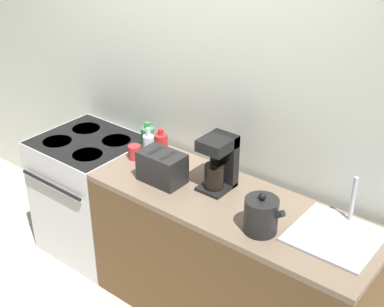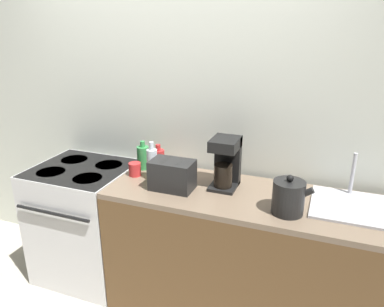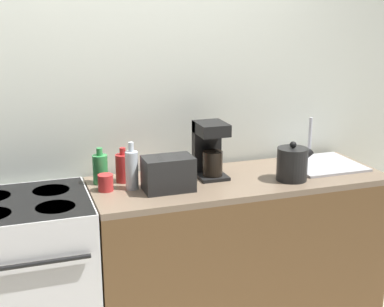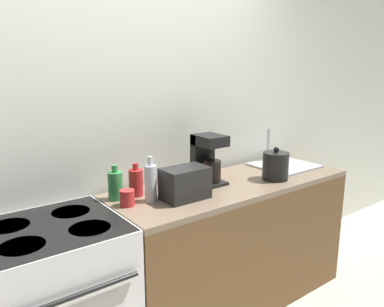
% 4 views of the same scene
% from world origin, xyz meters
% --- Properties ---
extents(ground_plane, '(12.00, 12.00, 0.00)m').
position_xyz_m(ground_plane, '(0.00, 0.00, 0.00)').
color(ground_plane, beige).
extents(wall_back, '(8.00, 0.05, 2.60)m').
position_xyz_m(wall_back, '(0.00, 0.69, 1.30)').
color(wall_back, silver).
rests_on(wall_back, ground_plane).
extents(stove, '(0.70, 0.68, 0.91)m').
position_xyz_m(stove, '(-0.62, 0.32, 0.47)').
color(stove, silver).
rests_on(stove, ground_plane).
extents(counter_block, '(1.77, 0.63, 0.91)m').
position_xyz_m(counter_block, '(0.63, 0.31, 0.45)').
color(counter_block, brown).
rests_on(counter_block, ground_plane).
extents(kettle, '(0.23, 0.18, 0.23)m').
position_xyz_m(kettle, '(0.90, 0.18, 1.01)').
color(kettle, black).
rests_on(kettle, counter_block).
extents(toaster, '(0.28, 0.18, 0.19)m').
position_xyz_m(toaster, '(0.16, 0.24, 1.01)').
color(toaster, black).
rests_on(toaster, counter_block).
extents(coffee_maker, '(0.17, 0.21, 0.33)m').
position_xyz_m(coffee_maker, '(0.47, 0.40, 1.08)').
color(coffee_maker, black).
rests_on(coffee_maker, counter_block).
extents(sink_tray, '(0.44, 0.43, 0.28)m').
position_xyz_m(sink_tray, '(1.24, 0.38, 0.92)').
color(sink_tray, '#B7B7BC').
rests_on(sink_tray, counter_block).
extents(bottle_clear, '(0.07, 0.07, 0.27)m').
position_xyz_m(bottle_clear, '(-0.02, 0.33, 1.02)').
color(bottle_clear, silver).
rests_on(bottle_clear, counter_block).
extents(bottle_red, '(0.09, 0.09, 0.21)m').
position_xyz_m(bottle_red, '(-0.04, 0.47, 1.00)').
color(bottle_red, '#B72828').
rests_on(bottle_red, counter_block).
extents(bottle_green, '(0.09, 0.09, 0.21)m').
position_xyz_m(bottle_green, '(-0.17, 0.48, 1.00)').
color(bottle_green, '#338C47').
rests_on(bottle_green, counter_block).
extents(cup_red, '(0.09, 0.09, 0.09)m').
position_xyz_m(cup_red, '(-0.17, 0.34, 0.96)').
color(cup_red, red).
rests_on(cup_red, counter_block).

